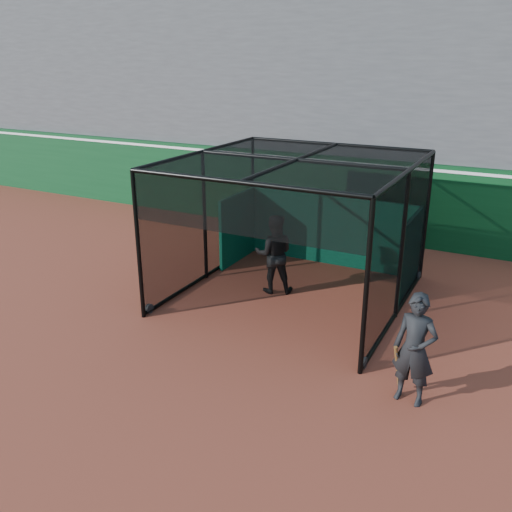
% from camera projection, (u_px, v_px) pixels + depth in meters
% --- Properties ---
extents(ground, '(120.00, 120.00, 0.00)m').
position_uv_depth(ground, '(203.00, 356.00, 10.27)').
color(ground, brown).
rests_on(ground, ground).
extents(outfield_wall, '(50.00, 0.50, 2.50)m').
position_uv_depth(outfield_wall, '(349.00, 196.00, 16.91)').
color(outfield_wall, '#0A3B19').
rests_on(outfield_wall, ground).
extents(grandstand, '(50.00, 7.85, 8.95)m').
position_uv_depth(grandstand, '(389.00, 84.00, 18.96)').
color(grandstand, '#4C4C4F').
rests_on(grandstand, ground).
extents(batting_cage, '(4.97, 5.21, 3.24)m').
position_uv_depth(batting_cage, '(295.00, 231.00, 12.38)').
color(batting_cage, black).
rests_on(batting_cage, ground).
extents(batter, '(1.15, 1.05, 1.91)m').
position_uv_depth(batter, '(274.00, 254.00, 12.84)').
color(batter, black).
rests_on(batter, ground).
extents(on_deck_player, '(0.75, 0.54, 1.91)m').
position_uv_depth(on_deck_player, '(415.00, 350.00, 8.63)').
color(on_deck_player, black).
rests_on(on_deck_player, ground).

